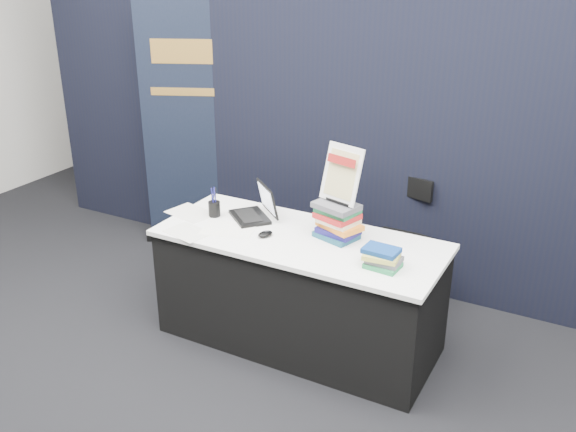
{
  "coord_description": "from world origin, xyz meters",
  "views": [
    {
      "loc": [
        1.65,
        -2.64,
        2.43
      ],
      "look_at": [
        -0.08,
        0.55,
        0.88
      ],
      "focal_mm": 40.0,
      "sensor_mm": 36.0,
      "label": 1
    }
  ],
  "objects_px": {
    "info_sign": "(342,175)",
    "stacking_chair": "(399,234)",
    "book_stack_tall": "(338,221)",
    "book_stack_short": "(382,258)",
    "laptop": "(253,209)",
    "display_table": "(299,290)",
    "pullup_banner": "(194,138)"
  },
  "relations": [
    {
      "from": "info_sign",
      "to": "stacking_chair",
      "type": "bearing_deg",
      "value": 94.66
    },
    {
      "from": "book_stack_tall",
      "to": "book_stack_short",
      "type": "height_order",
      "value": "book_stack_tall"
    },
    {
      "from": "book_stack_short",
      "to": "laptop",
      "type": "bearing_deg",
      "value": 165.03
    },
    {
      "from": "book_stack_tall",
      "to": "info_sign",
      "type": "height_order",
      "value": "info_sign"
    },
    {
      "from": "info_sign",
      "to": "stacking_chair",
      "type": "relative_size",
      "value": 0.4
    },
    {
      "from": "book_stack_short",
      "to": "stacking_chair",
      "type": "bearing_deg",
      "value": 103.07
    },
    {
      "from": "display_table",
      "to": "info_sign",
      "type": "bearing_deg",
      "value": 32.73
    },
    {
      "from": "pullup_banner",
      "to": "stacking_chair",
      "type": "relative_size",
      "value": 2.38
    },
    {
      "from": "info_sign",
      "to": "pullup_banner",
      "type": "bearing_deg",
      "value": 170.17
    },
    {
      "from": "book_stack_short",
      "to": "info_sign",
      "type": "height_order",
      "value": "info_sign"
    },
    {
      "from": "book_stack_tall",
      "to": "display_table",
      "type": "bearing_deg",
      "value": -153.56
    },
    {
      "from": "book_stack_short",
      "to": "info_sign",
      "type": "relative_size",
      "value": 0.55
    },
    {
      "from": "display_table",
      "to": "laptop",
      "type": "xyz_separation_m",
      "value": [
        -0.42,
        0.14,
        0.43
      ]
    },
    {
      "from": "display_table",
      "to": "book_stack_short",
      "type": "relative_size",
      "value": 9.18
    },
    {
      "from": "book_stack_tall",
      "to": "pullup_banner",
      "type": "xyz_separation_m",
      "value": [
        -1.69,
        0.84,
        0.07
      ]
    },
    {
      "from": "display_table",
      "to": "book_stack_short",
      "type": "bearing_deg",
      "value": -12.21
    },
    {
      "from": "book_stack_short",
      "to": "info_sign",
      "type": "distance_m",
      "value": 0.58
    },
    {
      "from": "book_stack_tall",
      "to": "book_stack_short",
      "type": "distance_m",
      "value": 0.45
    },
    {
      "from": "laptop",
      "to": "info_sign",
      "type": "xyz_separation_m",
      "value": [
        0.63,
        -0.01,
        0.35
      ]
    },
    {
      "from": "book_stack_short",
      "to": "pullup_banner",
      "type": "bearing_deg",
      "value": 152.56
    },
    {
      "from": "book_stack_short",
      "to": "display_table",
      "type": "bearing_deg",
      "value": 167.79
    },
    {
      "from": "pullup_banner",
      "to": "stacking_chair",
      "type": "xyz_separation_m",
      "value": [
        1.84,
        -0.08,
        -0.44
      ]
    },
    {
      "from": "display_table",
      "to": "pullup_banner",
      "type": "relative_size",
      "value": 0.85
    },
    {
      "from": "laptop",
      "to": "stacking_chair",
      "type": "relative_size",
      "value": 0.44
    },
    {
      "from": "book_stack_tall",
      "to": "stacking_chair",
      "type": "distance_m",
      "value": 0.86
    },
    {
      "from": "stacking_chair",
      "to": "book_stack_tall",
      "type": "bearing_deg",
      "value": -86.13
    },
    {
      "from": "laptop",
      "to": "book_stack_tall",
      "type": "relative_size",
      "value": 1.36
    },
    {
      "from": "display_table",
      "to": "book_stack_tall",
      "type": "xyz_separation_m",
      "value": [
        0.21,
        0.1,
        0.49
      ]
    },
    {
      "from": "book_stack_short",
      "to": "stacking_chair",
      "type": "distance_m",
      "value": 1.07
    },
    {
      "from": "laptop",
      "to": "info_sign",
      "type": "relative_size",
      "value": 1.1
    },
    {
      "from": "laptop",
      "to": "book_stack_short",
      "type": "distance_m",
      "value": 1.05
    },
    {
      "from": "stacking_chair",
      "to": "book_stack_short",
      "type": "bearing_deg",
      "value": -62.35
    }
  ]
}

